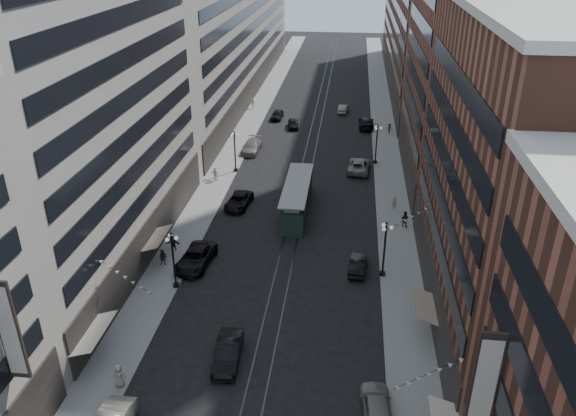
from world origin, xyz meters
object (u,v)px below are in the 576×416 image
at_px(lamppost_se_far, 385,247).
at_px(lamppost_sw_far, 173,258).
at_px(streetcar, 297,199).
at_px(lamppost_se_mid, 377,142).
at_px(pedestrian_2, 163,258).
at_px(car_10, 358,264).
at_px(car_7, 239,201).
at_px(pedestrian_8, 394,202).
at_px(pedestrian_9, 389,128).
at_px(pedestrian_extra_0, 253,104).
at_px(lamppost_sw_mid, 235,150).
at_px(car_2, 196,258).
at_px(car_14, 343,109).
at_px(pedestrian_6, 215,174).
at_px(car_4, 377,407).
at_px(pedestrian_7, 405,219).
at_px(car_11, 359,165).
at_px(car_13, 293,124).
at_px(pedestrian_5, 173,243).
at_px(car_12, 366,123).
at_px(car_5, 228,352).
at_px(pedestrian_1, 119,376).
at_px(car_8, 252,146).
at_px(car_9, 277,115).

bearing_deg(lamppost_se_far, lamppost_sw_far, -167.74).
bearing_deg(streetcar, lamppost_se_mid, 59.62).
bearing_deg(pedestrian_2, car_10, 4.38).
bearing_deg(car_7, pedestrian_8, 10.89).
height_order(pedestrian_9, pedestrian_extra_0, pedestrian_extra_0).
height_order(lamppost_sw_mid, car_2, lamppost_sw_mid).
bearing_deg(car_14, pedestrian_6, 71.19).
distance_m(car_2, car_4, 23.66).
distance_m(car_7, pedestrian_7, 18.88).
distance_m(car_11, pedestrian_8, 11.67).
relative_size(pedestrian_2, car_13, 0.40).
xyz_separation_m(pedestrian_2, pedestrian_5, (0.12, 2.85, -0.07)).
relative_size(streetcar, car_10, 2.94).
bearing_deg(streetcar, car_2, -124.07).
bearing_deg(car_13, pedestrian_7, -71.75).
xyz_separation_m(lamppost_sw_far, car_10, (16.10, 4.66, -2.40)).
height_order(pedestrian_2, car_12, pedestrian_2).
bearing_deg(car_5, pedestrian_5, 116.79).
bearing_deg(pedestrian_8, pedestrian_6, -39.21).
bearing_deg(lamppost_se_far, pedestrian_1, -138.91).
xyz_separation_m(lamppost_se_far, pedestrian_1, (-18.70, -16.31, -2.06)).
xyz_separation_m(pedestrian_7, pedestrian_extra_0, (-23.67, 42.16, -0.04)).
bearing_deg(car_12, car_10, 88.28).
relative_size(car_7, pedestrian_7, 2.91).
distance_m(lamppost_sw_far, car_2, 4.58).
height_order(car_11, pedestrian_extra_0, pedestrian_extra_0).
height_order(lamppost_sw_far, car_8, lamppost_sw_far).
distance_m(car_2, pedestrian_9, 45.64).
distance_m(car_7, pedestrian_6, 8.04).
distance_m(car_5, car_8, 43.88).
bearing_deg(car_14, pedestrian_5, 79.35).
relative_size(lamppost_se_far, pedestrian_8, 3.69).
xyz_separation_m(car_9, car_14, (11.00, 4.98, -0.05)).
bearing_deg(car_4, car_12, -94.13).
relative_size(streetcar, pedestrian_extra_0, 7.30).
bearing_deg(car_11, car_8, -14.67).
bearing_deg(car_7, car_8, 101.67).
bearing_deg(car_12, pedestrian_extra_0, -22.73).
height_order(pedestrian_1, pedestrian_2, pedestrian_1).
relative_size(car_11, pedestrian_6, 3.39).
relative_size(car_8, pedestrian_extra_0, 3.33).
bearing_deg(lamppost_sw_far, car_7, 81.90).
xyz_separation_m(car_13, pedestrian_9, (15.28, -1.35, 0.22)).
height_order(lamppost_se_far, car_2, lamppost_se_far).
xyz_separation_m(car_10, pedestrian_8, (4.07, 13.55, 0.20)).
distance_m(lamppost_se_far, car_7, 20.66).
relative_size(car_10, pedestrian_8, 2.83).
bearing_deg(lamppost_sw_mid, car_7, -76.69).
height_order(car_14, pedestrian_5, pedestrian_5).
xyz_separation_m(car_13, pedestrian_6, (-7.51, -22.60, 0.31)).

